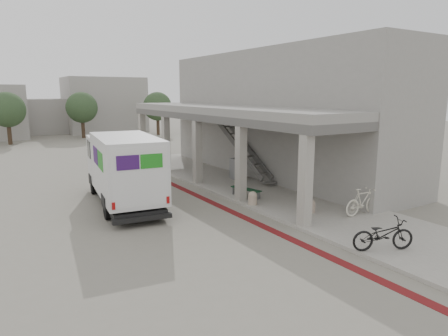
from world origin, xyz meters
TOP-DOWN VIEW (x-y plane):
  - ground at (0.00, 0.00)m, footprint 120.00×120.00m
  - bike_lane_stripe at (1.00, 2.00)m, footprint 0.35×40.00m
  - sidewalk at (4.00, 0.00)m, footprint 4.40×28.00m
  - transit_building at (6.83, 4.50)m, footprint 7.60×17.00m
  - distant_backdrop at (-2.84, 35.89)m, footprint 28.00×10.00m
  - tree_left at (-5.00, 28.00)m, footprint 3.20×3.20m
  - tree_mid at (2.00, 30.00)m, footprint 3.20×3.20m
  - tree_right at (10.00, 29.00)m, footprint 3.20×3.20m
  - fedex_truck at (-2.30, 2.93)m, footprint 2.99×7.25m
  - bench at (2.60, 0.82)m, footprint 0.70×1.62m
  - bollard_near at (3.38, -2.50)m, footprint 0.35×0.35m
  - bollard_far at (2.10, -0.40)m, footprint 0.37×0.37m
  - utility_cabinet at (4.30, 4.18)m, footprint 0.54×0.70m
  - bicycle_black at (2.50, -6.43)m, footprint 1.98×1.37m
  - bicycle_cream at (4.83, -3.78)m, footprint 1.78×0.55m

SIDE VIEW (x-z plane):
  - ground at x=0.00m, z-range 0.00..0.00m
  - bike_lane_stripe at x=1.00m, z-range 0.00..0.01m
  - sidewalk at x=4.00m, z-range 0.00..0.12m
  - bollard_near at x=3.38m, z-range 0.12..0.65m
  - bench at x=2.60m, z-range 0.20..0.57m
  - bollard_far at x=2.10m, z-range 0.12..0.68m
  - bicycle_black at x=2.50m, z-range 0.12..1.11m
  - bicycle_cream at x=4.83m, z-range 0.12..1.18m
  - utility_cabinet at x=4.30m, z-range 0.12..1.23m
  - fedex_truck at x=-2.30m, z-range 0.10..3.10m
  - distant_backdrop at x=-2.84m, z-range -0.55..5.95m
  - tree_left at x=-5.00m, z-range 0.78..5.58m
  - tree_mid at x=2.00m, z-range 0.78..5.58m
  - tree_right at x=10.00m, z-range 0.78..5.58m
  - transit_building at x=6.83m, z-range -0.10..6.90m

